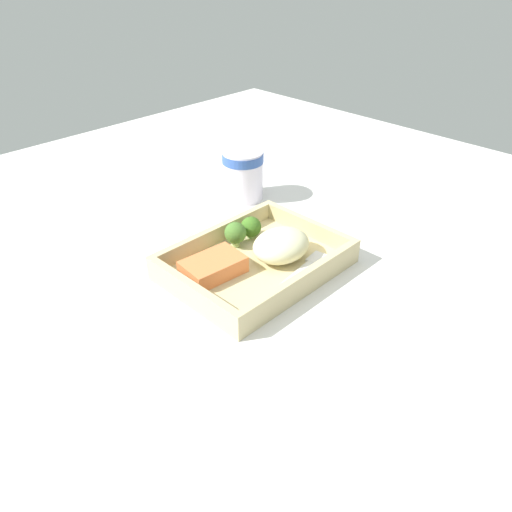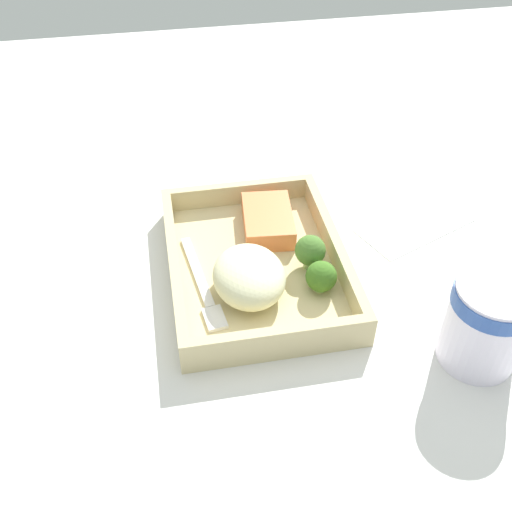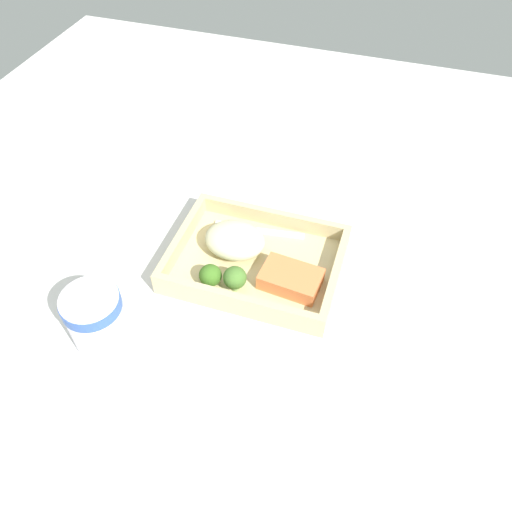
% 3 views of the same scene
% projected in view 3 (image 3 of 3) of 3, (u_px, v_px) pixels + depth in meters
% --- Properties ---
extents(ground_plane, '(1.60, 1.60, 0.02)m').
position_uv_depth(ground_plane, '(256.00, 271.00, 0.84)').
color(ground_plane, silver).
extents(takeout_tray, '(0.27, 0.21, 0.01)m').
position_uv_depth(takeout_tray, '(256.00, 264.00, 0.83)').
color(takeout_tray, '#CAB887').
rests_on(takeout_tray, ground_plane).
extents(tray_rim, '(0.27, 0.21, 0.03)m').
position_uv_depth(tray_rim, '(256.00, 256.00, 0.81)').
color(tray_rim, '#CAB887').
rests_on(tray_rim, takeout_tray).
extents(salmon_fillet, '(0.10, 0.07, 0.03)m').
position_uv_depth(salmon_fillet, '(291.00, 279.00, 0.78)').
color(salmon_fillet, '#EC7C45').
rests_on(salmon_fillet, takeout_tray).
extents(mashed_potatoes, '(0.10, 0.08, 0.05)m').
position_uv_depth(mashed_potatoes, '(235.00, 240.00, 0.82)').
color(mashed_potatoes, beige).
rests_on(mashed_potatoes, takeout_tray).
extents(broccoli_floret_1, '(0.04, 0.04, 0.04)m').
position_uv_depth(broccoli_floret_1, '(235.00, 278.00, 0.77)').
color(broccoli_floret_1, '#89AB63').
rests_on(broccoli_floret_1, takeout_tray).
extents(broccoli_floret_2, '(0.04, 0.04, 0.04)m').
position_uv_depth(broccoli_floret_2, '(210.00, 276.00, 0.78)').
color(broccoli_floret_2, '#85AC64').
rests_on(broccoli_floret_2, takeout_tray).
extents(fork, '(0.16, 0.04, 0.00)m').
position_uv_depth(fork, '(253.00, 230.00, 0.87)').
color(fork, silver).
rests_on(fork, takeout_tray).
extents(paper_cup, '(0.08, 0.08, 0.10)m').
position_uv_depth(paper_cup, '(96.00, 317.00, 0.70)').
color(paper_cup, white).
rests_on(paper_cup, ground_plane).
extents(receipt_slip, '(0.13, 0.17, 0.00)m').
position_uv_depth(receipt_slip, '(242.00, 395.00, 0.68)').
color(receipt_slip, white).
rests_on(receipt_slip, ground_plane).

